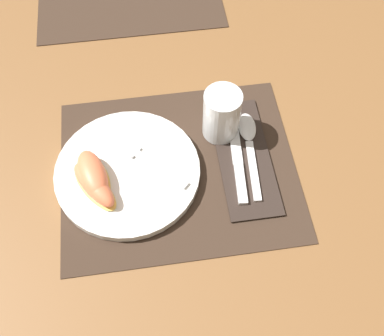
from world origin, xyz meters
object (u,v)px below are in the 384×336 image
at_px(plate, 128,173).
at_px(citrus_wedge_0, 93,175).
at_px(knife, 237,158).
at_px(citrus_wedge_1, 94,185).
at_px(spoon, 249,138).
at_px(fork, 140,156).
at_px(juice_glass, 221,117).

bearing_deg(plate, citrus_wedge_0, -171.10).
relative_size(knife, citrus_wedge_1, 1.75).
xyz_separation_m(spoon, citrus_wedge_0, (-0.29, -0.05, 0.02)).
distance_m(plate, fork, 0.04).
bearing_deg(citrus_wedge_1, fork, 34.04).
height_order(spoon, citrus_wedge_0, citrus_wedge_0).
bearing_deg(citrus_wedge_0, spoon, 10.55).
bearing_deg(spoon, plate, -169.04).
relative_size(knife, spoon, 1.06).
xyz_separation_m(plate, citrus_wedge_1, (-0.06, -0.03, 0.02)).
height_order(knife, citrus_wedge_0, citrus_wedge_0).
height_order(fork, citrus_wedge_1, citrus_wedge_1).
xyz_separation_m(plate, fork, (0.03, 0.03, 0.01)).
relative_size(fork, citrus_wedge_0, 1.26).
bearing_deg(citrus_wedge_1, citrus_wedge_0, 93.06).
distance_m(fork, citrus_wedge_1, 0.10).
relative_size(knife, fork, 1.39).
distance_m(knife, spoon, 0.05).
relative_size(juice_glass, citrus_wedge_0, 0.90).
xyz_separation_m(spoon, citrus_wedge_1, (-0.29, -0.07, 0.02)).
distance_m(juice_glass, spoon, 0.07).
distance_m(plate, citrus_wedge_1, 0.07).
relative_size(citrus_wedge_0, citrus_wedge_1, 0.99).
distance_m(juice_glass, citrus_wedge_0, 0.26).
xyz_separation_m(juice_glass, fork, (-0.16, -0.05, -0.03)).
bearing_deg(plate, spoon, 10.96).
distance_m(spoon, fork, 0.21).
relative_size(plate, knife, 1.30).
distance_m(citrus_wedge_0, citrus_wedge_1, 0.02).
distance_m(fork, citrus_wedge_0, 0.09).
relative_size(plate, fork, 1.81).
distance_m(plate, spoon, 0.24).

